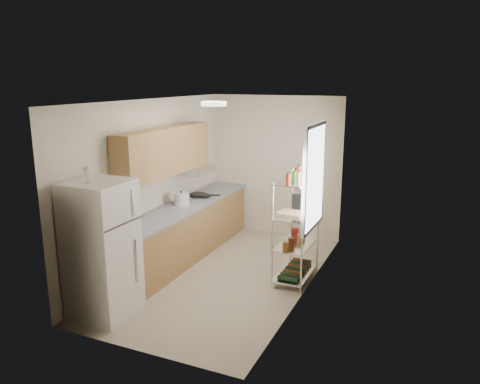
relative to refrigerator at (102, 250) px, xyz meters
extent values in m
cube|color=#B0A28F|center=(0.87, 1.67, -0.86)|extent=(2.50, 4.40, 0.01)
cube|color=white|center=(0.87, 1.67, 1.75)|extent=(2.50, 4.40, 0.01)
cube|color=beige|center=(0.87, 3.88, 0.44)|extent=(2.50, 0.01, 2.60)
cube|color=beige|center=(0.87, -0.53, 0.44)|extent=(2.50, 0.01, 2.60)
cube|color=beige|center=(-0.38, 1.67, 0.44)|extent=(0.01, 4.40, 2.60)
cube|color=beige|center=(2.12, 1.67, 0.44)|extent=(0.01, 4.40, 2.60)
cube|color=#AD7E49|center=(-0.05, 2.11, -0.43)|extent=(0.60, 3.48, 0.86)
cube|color=gray|center=(-0.03, 2.11, 0.02)|extent=(0.63, 3.51, 0.04)
cube|color=#B7BABC|center=(-0.07, 0.97, 0.02)|extent=(0.52, 0.44, 0.04)
cube|color=#B7BABC|center=(0.23, 3.47, -0.40)|extent=(0.01, 0.55, 0.72)
cube|color=#AD7E49|center=(-0.18, 1.77, 0.95)|extent=(0.33, 2.20, 0.72)
cube|color=#B7BABC|center=(-0.13, 2.57, 0.53)|extent=(0.50, 0.60, 0.12)
cube|color=white|center=(2.10, 2.02, 0.69)|extent=(0.06, 1.00, 1.46)
cube|color=silver|center=(1.88, 1.97, -0.76)|extent=(0.45, 0.90, 0.02)
cube|color=silver|center=(1.88, 1.97, -0.31)|extent=(0.45, 0.90, 0.02)
cube|color=silver|center=(1.88, 1.97, 0.14)|extent=(0.45, 0.90, 0.02)
cube|color=silver|center=(1.88, 1.97, 0.64)|extent=(0.45, 0.90, 0.02)
cylinder|color=silver|center=(1.66, 1.53, -0.08)|extent=(0.02, 0.02, 1.55)
cylinder|color=silver|center=(1.66, 2.41, -0.08)|extent=(0.02, 0.02, 1.55)
cylinder|color=silver|center=(2.09, 1.53, -0.08)|extent=(0.02, 0.02, 1.55)
cylinder|color=silver|center=(2.09, 2.41, -0.08)|extent=(0.02, 0.02, 1.55)
cylinder|color=white|center=(0.87, 1.37, 1.71)|extent=(0.34, 0.34, 0.05)
cube|color=white|center=(0.00, 0.00, 0.00)|extent=(0.71, 0.71, 1.72)
cylinder|color=silver|center=(-0.09, 2.06, 0.14)|extent=(0.25, 0.25, 0.20)
cylinder|color=black|center=(-0.12, 2.67, 0.07)|extent=(0.37, 0.37, 0.05)
cylinder|color=black|center=(0.02, 2.67, 0.06)|extent=(0.30, 0.30, 0.04)
cube|color=tan|center=(1.82, 2.00, 0.17)|extent=(0.42, 0.52, 0.03)
cube|color=black|center=(1.85, 2.17, 0.29)|extent=(0.17, 0.25, 0.28)
cube|color=#A42014|center=(1.79, 2.18, -0.23)|extent=(0.11, 0.14, 0.14)
camera|label=1|loc=(3.71, -4.25, 2.05)|focal=35.00mm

